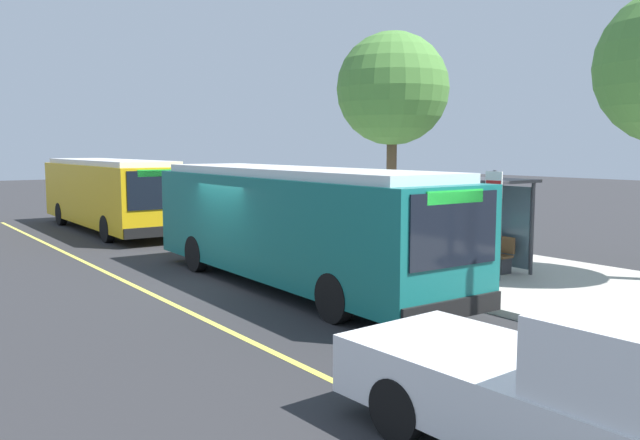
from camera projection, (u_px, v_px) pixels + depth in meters
ground_plane at (230, 281)px, 16.77m from camera, size 120.00×120.00×0.00m
sidewalk_curb at (400, 256)px, 20.27m from camera, size 44.00×6.40×0.15m
lane_stripe_center at (148, 292)px, 15.49m from camera, size 36.00×0.14×0.01m
transit_bus_main at (294, 222)px, 15.99m from camera, size 10.84×2.79×2.95m
transit_bus_second at (109, 192)px, 26.85m from camera, size 10.88×2.70×2.95m
pickup_truck at (590, 400)px, 6.68m from camera, size 5.48×2.23×1.85m
bus_shelter at (475, 204)px, 17.62m from camera, size 2.90×1.60×2.48m
waiting_bench at (486, 252)px, 17.52m from camera, size 1.60×0.48×0.95m
route_sign_post at (493, 216)px, 14.18m from camera, size 0.44×0.08×2.80m
pedestrian_commuter at (429, 234)px, 17.60m from camera, size 0.24×0.40×1.69m
street_tree_near_shelter at (392, 89)px, 22.68m from camera, size 3.94×3.94×7.32m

